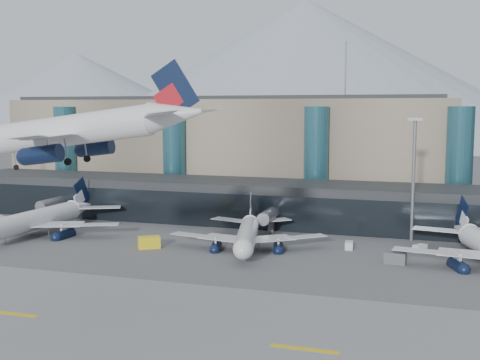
# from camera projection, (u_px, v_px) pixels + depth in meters

# --- Properties ---
(ground) EXTENTS (900.00, 900.00, 0.00)m
(ground) POSITION_uv_depth(u_px,v_px,m) (192.00, 295.00, 89.08)
(ground) COLOR #515154
(ground) RESTS_ON ground
(runway_strip) EXTENTS (400.00, 40.00, 0.04)m
(runway_strip) POSITION_uv_depth(u_px,v_px,m) (146.00, 330.00, 74.87)
(runway_strip) COLOR slate
(runway_strip) RESTS_ON ground
(runway_markings) EXTENTS (128.00, 1.00, 0.02)m
(runway_markings) POSITION_uv_depth(u_px,v_px,m) (146.00, 330.00, 74.87)
(runway_markings) COLOR gold
(runway_markings) RESTS_ON ground
(concourse) EXTENTS (170.00, 27.00, 10.00)m
(concourse) POSITION_uv_depth(u_px,v_px,m) (282.00, 203.00, 143.18)
(concourse) COLOR black
(concourse) RESTS_ON ground
(terminal_main) EXTENTS (130.00, 30.00, 31.00)m
(terminal_main) POSITION_uv_depth(u_px,v_px,m) (227.00, 149.00, 179.95)
(terminal_main) COLOR gray
(terminal_main) RESTS_ON ground
(teal_towers) EXTENTS (116.40, 19.40, 46.00)m
(teal_towers) POSITION_uv_depth(u_px,v_px,m) (243.00, 159.00, 161.99)
(teal_towers) COLOR #255867
(teal_towers) RESTS_ON ground
(mountain_ridge) EXTENTS (910.00, 400.00, 110.00)m
(mountain_ridge) POSITION_uv_depth(u_px,v_px,m) (407.00, 83.00, 438.88)
(mountain_ridge) COLOR gray
(mountain_ridge) RESTS_ON ground
(lightmast_mid) EXTENTS (3.00, 1.20, 25.60)m
(lightmast_mid) POSITION_uv_depth(u_px,v_px,m) (414.00, 172.00, 123.91)
(lightmast_mid) COLOR slate
(lightmast_mid) RESTS_ON ground
(hero_jet) EXTENTS (34.07, 35.06, 11.29)m
(hero_jet) POSITION_uv_depth(u_px,v_px,m) (89.00, 121.00, 76.96)
(hero_jet) COLOR silver
(hero_jet) RESTS_ON ground
(jet_parked_left) EXTENTS (38.51, 37.62, 12.41)m
(jet_parked_left) POSITION_uv_depth(u_px,v_px,m) (46.00, 211.00, 133.63)
(jet_parked_left) COLOR silver
(jet_parked_left) RESTS_ON ground
(jet_parked_mid) EXTENTS (31.96, 32.91, 10.58)m
(jet_parked_mid) POSITION_uv_depth(u_px,v_px,m) (248.00, 227.00, 119.49)
(jet_parked_mid) COLOR silver
(jet_parked_mid) RESTS_ON ground
(veh_c) EXTENTS (3.92, 2.33, 2.08)m
(veh_c) POSITION_uv_depth(u_px,v_px,m) (395.00, 258.00, 106.84)
(veh_c) COLOR #4F4F55
(veh_c) RESTS_ON ground
(veh_d) EXTENTS (2.80, 3.12, 1.58)m
(veh_d) POSITION_uv_depth(u_px,v_px,m) (420.00, 249.00, 114.91)
(veh_d) COLOR silver
(veh_d) RESTS_ON ground
(veh_g) EXTENTS (1.72, 2.69, 1.50)m
(veh_g) POSITION_uv_depth(u_px,v_px,m) (349.00, 245.00, 117.90)
(veh_g) COLOR silver
(veh_g) RESTS_ON ground
(veh_h) EXTENTS (4.76, 4.16, 2.34)m
(veh_h) POSITION_uv_depth(u_px,v_px,m) (149.00, 242.00, 118.70)
(veh_h) COLOR yellow
(veh_h) RESTS_ON ground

